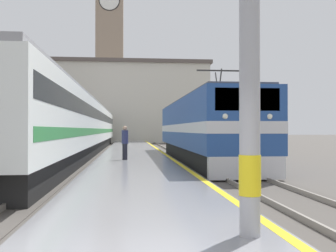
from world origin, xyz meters
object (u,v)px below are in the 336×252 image
Objects in this scene: locomotive_train at (201,129)px; clock_tower at (110,45)px; person_on_platform at (125,142)px; passenger_train at (82,126)px.

clock_tower is (-7.46, 47.72, 14.87)m from locomotive_train.
locomotive_train is at bearing -81.11° from clock_tower.
person_on_platform is at bearing -159.43° from locomotive_train.
clock_tower is at bearing 89.71° from passenger_train.
passenger_train is at bearing 109.18° from person_on_platform.
locomotive_train reaches higher than passenger_train.
person_on_platform is at bearing -70.82° from passenger_train.
clock_tower is (0.20, 39.75, 14.63)m from passenger_train.
clock_tower is at bearing 93.63° from person_on_platform.
person_on_platform is 51.82m from clock_tower.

